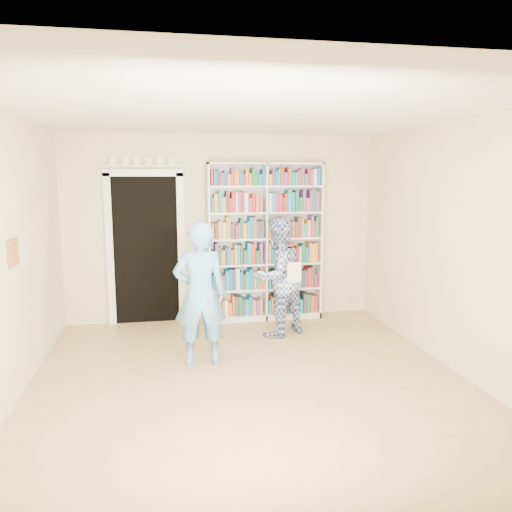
% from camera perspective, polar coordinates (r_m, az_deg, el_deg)
% --- Properties ---
extents(floor, '(5.00, 5.00, 0.00)m').
position_cam_1_polar(floor, '(5.25, -0.46, -14.52)').
color(floor, '#A17E4E').
rests_on(floor, ground).
extents(ceiling, '(5.00, 5.00, 0.00)m').
position_cam_1_polar(ceiling, '(4.85, -0.50, 16.16)').
color(ceiling, white).
rests_on(ceiling, wall_back).
extents(wall_back, '(4.50, 0.00, 4.50)m').
position_cam_1_polar(wall_back, '(7.32, -3.89, 3.19)').
color(wall_back, beige).
rests_on(wall_back, floor).
extents(wall_left, '(0.00, 5.00, 5.00)m').
position_cam_1_polar(wall_left, '(5.00, -26.78, -0.57)').
color(wall_left, beige).
rests_on(wall_left, floor).
extents(wall_right, '(0.00, 5.00, 5.00)m').
position_cam_1_polar(wall_right, '(5.70, 22.38, 0.82)').
color(wall_right, beige).
rests_on(wall_right, floor).
extents(bookshelf, '(1.67, 0.31, 2.29)m').
position_cam_1_polar(bookshelf, '(7.29, 1.04, 1.67)').
color(bookshelf, white).
rests_on(bookshelf, floor).
extents(doorway, '(1.10, 0.08, 2.43)m').
position_cam_1_polar(doorway, '(7.28, -12.49, 1.61)').
color(doorway, black).
rests_on(doorway, floor).
extents(wall_art, '(0.03, 0.25, 0.25)m').
position_cam_1_polar(wall_art, '(5.18, -26.00, 0.35)').
color(wall_art, brown).
rests_on(wall_art, wall_left).
extents(man_blue, '(0.60, 0.40, 1.62)m').
position_cam_1_polar(man_blue, '(5.59, -6.41, -4.35)').
color(man_blue, '#62A0DA').
rests_on(man_blue, floor).
extents(man_plaid, '(0.96, 0.90, 1.57)m').
position_cam_1_polar(man_plaid, '(6.59, 2.48, -2.43)').
color(man_plaid, '#2E468D').
rests_on(man_plaid, floor).
extents(paper_sheet, '(0.19, 0.02, 0.26)m').
position_cam_1_polar(paper_sheet, '(6.38, 4.39, -1.88)').
color(paper_sheet, white).
rests_on(paper_sheet, man_plaid).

